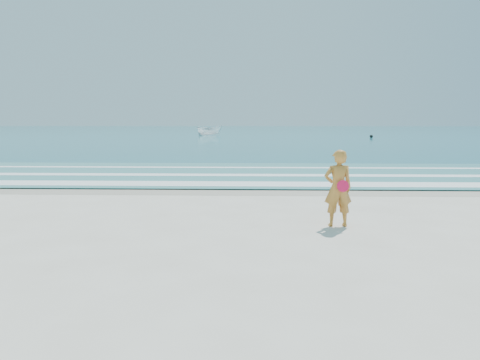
{
  "coord_description": "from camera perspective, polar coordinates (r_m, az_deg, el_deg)",
  "views": [
    {
      "loc": [
        0.46,
        -7.2,
        2.43
      ],
      "look_at": [
        0.07,
        4.0,
        1.0
      ],
      "focal_mm": 35.0,
      "sensor_mm": 36.0,
      "label": 1
    }
  ],
  "objects": [
    {
      "name": "ground",
      "position": [
        7.61,
        -1.61,
        -11.33
      ],
      "size": [
        400.0,
        400.0,
        0.0
      ],
      "primitive_type": "plane",
      "color": "silver",
      "rests_on": "ground"
    },
    {
      "name": "wet_sand",
      "position": [
        16.39,
        0.37,
        -1.26
      ],
      "size": [
        400.0,
        2.4,
        0.0
      ],
      "primitive_type": "cube",
      "color": "#B2A893",
      "rests_on": "ground"
    },
    {
      "name": "ocean",
      "position": [
        112.23,
        1.79,
        6.02
      ],
      "size": [
        400.0,
        190.0,
        0.04
      ],
      "primitive_type": "cube",
      "color": "#19727F",
      "rests_on": "ground"
    },
    {
      "name": "shallow",
      "position": [
        21.34,
        0.76,
        0.84
      ],
      "size": [
        400.0,
        10.0,
        0.01
      ],
      "primitive_type": "cube",
      "color": "#59B7AD",
      "rests_on": "ocean"
    },
    {
      "name": "foam_near",
      "position": [
        17.67,
        0.49,
        -0.47
      ],
      "size": [
        400.0,
        1.4,
        0.01
      ],
      "primitive_type": "cube",
      "color": "white",
      "rests_on": "shallow"
    },
    {
      "name": "foam_mid",
      "position": [
        20.54,
        0.71,
        0.62
      ],
      "size": [
        400.0,
        0.9,
        0.01
      ],
      "primitive_type": "cube",
      "color": "white",
      "rests_on": "shallow"
    },
    {
      "name": "foam_far",
      "position": [
        23.82,
        0.89,
        1.53
      ],
      "size": [
        400.0,
        0.6,
        0.01
      ],
      "primitive_type": "cube",
      "color": "white",
      "rests_on": "shallow"
    },
    {
      "name": "boat",
      "position": [
        76.76,
        -3.74,
        6.04
      ],
      "size": [
        4.37,
        2.58,
        1.58
      ],
      "primitive_type": "imported",
      "rotation": [
        0.0,
        0.0,
        1.84
      ],
      "color": "white",
      "rests_on": "ocean"
    },
    {
      "name": "buoy",
      "position": [
        67.68,
        15.71,
        5.15
      ],
      "size": [
        0.45,
        0.45,
        0.45
      ],
      "primitive_type": "sphere",
      "color": "black",
      "rests_on": "ocean"
    },
    {
      "name": "woman",
      "position": [
        10.96,
        11.86,
        -0.99
      ],
      "size": [
        0.68,
        0.48,
        1.77
      ],
      "color": "#C47A2E",
      "rests_on": "ground"
    }
  ]
}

